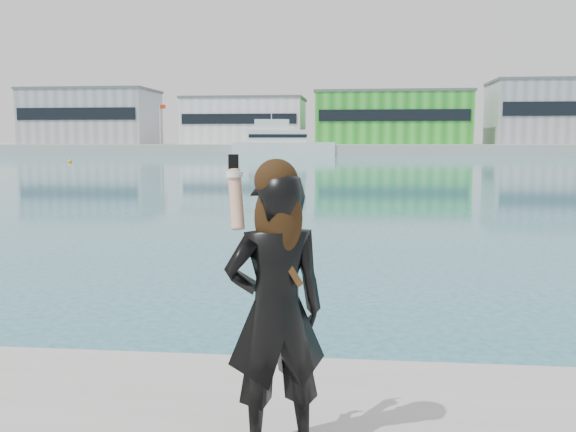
# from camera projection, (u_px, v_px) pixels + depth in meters

# --- Properties ---
(far_quay) EXTENTS (320.00, 40.00, 2.00)m
(far_quay) POSITION_uv_depth(u_px,v_px,m) (352.00, 149.00, 133.07)
(far_quay) COLOR #9E9E99
(far_quay) RESTS_ON ground
(warehouse_grey_left) EXTENTS (26.52, 16.36, 11.50)m
(warehouse_grey_left) POSITION_uv_depth(u_px,v_px,m) (92.00, 117.00, 136.11)
(warehouse_grey_left) COLOR gray
(warehouse_grey_left) RESTS_ON far_quay
(warehouse_white) EXTENTS (24.48, 15.35, 9.50)m
(warehouse_white) POSITION_uv_depth(u_px,v_px,m) (245.00, 121.00, 132.73)
(warehouse_white) COLOR silver
(warehouse_white) RESTS_ON far_quay
(warehouse_green) EXTENTS (30.60, 16.36, 10.50)m
(warehouse_green) POSITION_uv_depth(u_px,v_px,m) (392.00, 118.00, 129.50)
(warehouse_green) COLOR #259224
(warehouse_green) RESTS_ON far_quay
(warehouse_grey_right) EXTENTS (25.50, 15.35, 12.50)m
(warehouse_grey_right) POSITION_uv_depth(u_px,v_px,m) (556.00, 112.00, 125.99)
(warehouse_grey_right) COLOR gray
(warehouse_grey_right) RESTS_ON far_quay
(flagpole_left) EXTENTS (1.28, 0.16, 8.00)m
(flagpole_left) POSITION_uv_depth(u_px,v_px,m) (160.00, 121.00, 127.55)
(flagpole_left) COLOR silver
(flagpole_left) RESTS_ON far_quay
(flagpole_right) EXTENTS (1.28, 0.16, 8.00)m
(flagpole_right) POSITION_uv_depth(u_px,v_px,m) (469.00, 120.00, 121.20)
(flagpole_right) COLOR silver
(flagpole_right) RESTS_ON far_quay
(motor_yacht) EXTENTS (18.78, 8.19, 8.48)m
(motor_yacht) POSITION_uv_depth(u_px,v_px,m) (280.00, 142.00, 114.98)
(motor_yacht) COLOR white
(motor_yacht) RESTS_ON ground
(buoy_far) EXTENTS (0.50, 0.50, 0.50)m
(buoy_far) POSITION_uv_depth(u_px,v_px,m) (70.00, 163.00, 79.28)
(buoy_far) COLOR yellow
(buoy_far) RESTS_ON ground
(woman) EXTENTS (0.73, 0.61, 1.81)m
(woman) POSITION_uv_depth(u_px,v_px,m) (276.00, 303.00, 3.88)
(woman) COLOR black
(woman) RESTS_ON near_quay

